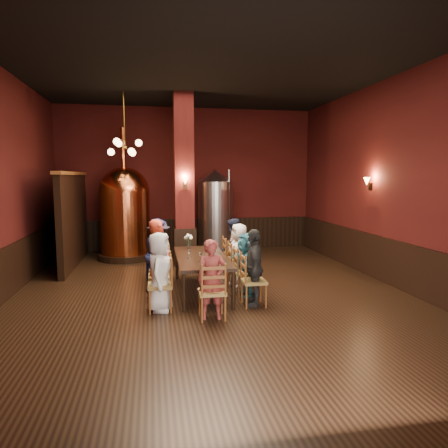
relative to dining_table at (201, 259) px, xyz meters
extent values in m
plane|color=black|center=(0.18, -0.11, -0.69)|extent=(10.00, 10.00, 0.00)
plane|color=black|center=(0.18, -0.11, 3.81)|extent=(10.00, 10.00, 0.00)
cube|color=#44110E|center=(0.18, 4.89, 1.56)|extent=(8.00, 0.02, 4.50)
cube|color=#44110E|center=(0.18, -5.11, 1.56)|extent=(8.00, 0.02, 4.50)
cube|color=#44110E|center=(4.18, -0.11, 1.56)|extent=(0.02, 10.00, 4.50)
cube|color=black|center=(4.14, -0.11, -0.19)|extent=(0.08, 9.90, 1.00)
cube|color=black|center=(0.18, 4.85, -0.19)|extent=(7.90, 0.08, 1.00)
cube|color=#44110E|center=(-0.12, 2.69, 1.56)|extent=(0.58, 0.58, 4.50)
cube|color=black|center=(-3.02, 3.09, 0.51)|extent=(0.22, 3.50, 2.40)
cube|color=black|center=(0.00, 0.00, 0.03)|extent=(1.03, 2.41, 0.06)
cylinder|color=black|center=(-0.45, -1.14, -0.34)|extent=(0.07, 0.07, 0.69)
cylinder|color=black|center=(0.43, -1.14, -0.34)|extent=(0.07, 0.07, 0.69)
cylinder|color=black|center=(-0.43, 1.14, -0.34)|extent=(0.07, 0.07, 0.69)
cylinder|color=black|center=(0.45, 1.14, -0.34)|extent=(0.07, 0.07, 0.69)
imported|color=silver|center=(-0.86, -0.99, 0.01)|extent=(0.60, 0.77, 1.40)
imported|color=red|center=(-0.85, -0.32, 0.09)|extent=(0.47, 0.63, 1.55)
imported|color=navy|center=(-0.85, 0.34, 0.06)|extent=(0.60, 0.81, 1.50)
imported|color=#201D2B|center=(-0.84, 1.01, 0.02)|extent=(0.58, 0.94, 1.41)
imported|color=black|center=(0.84, -1.01, 0.02)|extent=(0.51, 0.89, 1.42)
imported|color=#2A6B7F|center=(0.85, -0.34, -0.06)|extent=(0.44, 1.19, 1.26)
imported|color=silver|center=(0.85, 0.32, -0.01)|extent=(0.56, 0.74, 1.36)
imported|color=#181B30|center=(0.86, 0.99, 0.01)|extent=(0.49, 0.74, 1.40)
imported|color=maroon|center=(-0.02, -1.55, -0.02)|extent=(0.51, 0.36, 1.33)
cylinder|color=black|center=(-1.72, 3.72, -0.60)|extent=(1.57, 1.57, 0.17)
cylinder|color=#CE5E2F|center=(-1.72, 3.72, 0.36)|extent=(1.43, 1.43, 1.75)
sphere|color=#CE5E2F|center=(-1.72, 3.72, 1.23)|extent=(1.40, 1.40, 1.40)
cylinder|color=#CE5E2F|center=(-1.72, 3.72, 2.45)|extent=(0.14, 0.14, 1.13)
cylinder|color=#B2B2B7|center=(0.94, 4.07, 0.41)|extent=(1.36, 1.36, 2.20)
cone|color=#B2B2B7|center=(0.94, 4.07, 1.69)|extent=(1.06, 1.06, 0.35)
cylinder|color=#B2B2B7|center=(1.29, 3.72, 0.63)|extent=(0.07, 0.07, 2.47)
cylinder|color=white|center=(-0.17, 0.94, 0.15)|extent=(0.10, 0.10, 0.17)
camera|label=1|loc=(-0.97, -7.92, 1.68)|focal=32.00mm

